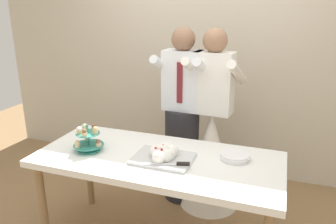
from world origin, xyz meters
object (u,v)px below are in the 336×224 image
object	(u,v)px
plate_stack	(235,157)
person_groom	(182,127)
main_cake_tray	(163,154)
person_bride	(211,147)
cupcake_stand	(88,139)
dessert_table	(157,165)

from	to	relation	value
plate_stack	person_groom	bearing A→B (deg)	134.59
main_cake_tray	person_groom	distance (m)	0.78
plate_stack	person_bride	bearing A→B (deg)	117.35
main_cake_tray	cupcake_stand	bearing A→B (deg)	-176.83
person_bride	cupcake_stand	bearing A→B (deg)	-134.57
cupcake_stand	plate_stack	world-z (taller)	cupcake_stand
plate_stack	person_groom	size ratio (longest dim) A/B	0.13
cupcake_stand	person_bride	xyz separation A→B (m)	(0.78, 0.79, -0.28)
person_bride	main_cake_tray	bearing A→B (deg)	-103.69
person_groom	plate_stack	bearing A→B (deg)	-45.41
dessert_table	plate_stack	bearing A→B (deg)	14.53
dessert_table	main_cake_tray	distance (m)	0.14
cupcake_stand	person_bride	size ratio (longest dim) A/B	0.14
dessert_table	person_bride	size ratio (longest dim) A/B	1.08
person_groom	person_bride	bearing A→B (deg)	-2.98
main_cake_tray	person_bride	bearing A→B (deg)	76.31
dessert_table	person_groom	distance (m)	0.73
cupcake_stand	person_bride	world-z (taller)	person_bride
cupcake_stand	plate_stack	bearing A→B (deg)	11.45
main_cake_tray	person_groom	size ratio (longest dim) A/B	0.26
person_bride	plate_stack	bearing A→B (deg)	-62.65
dessert_table	person_bride	xyz separation A→B (m)	(0.25, 0.71, -0.12)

